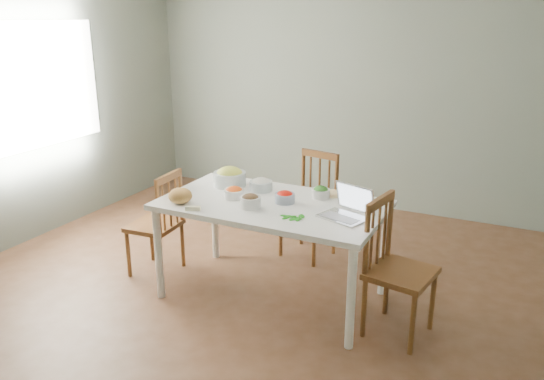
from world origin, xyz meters
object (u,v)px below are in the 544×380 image
at_px(chair_right, 401,270).
at_px(bowl_squash, 230,177).
at_px(chair_left, 154,223).
at_px(bread_boule, 180,196).
at_px(laptop, 343,204).
at_px(dining_table, 272,250).
at_px(chair_far, 308,206).

xyz_separation_m(chair_right, bowl_squash, (-1.54, 0.31, 0.38)).
xyz_separation_m(chair_left, bowl_squash, (0.59, 0.29, 0.41)).
xyz_separation_m(bread_boule, bowl_squash, (0.12, 0.54, 0.02)).
bearing_deg(laptop, chair_right, 17.19).
height_order(chair_right, bread_boule, chair_right).
relative_size(chair_left, laptop, 2.85).
xyz_separation_m(dining_table, bread_boule, (-0.62, -0.32, 0.46)).
relative_size(chair_far, bowl_squash, 3.57).
distance_m(chair_left, bowl_squash, 0.78).
bearing_deg(dining_table, chair_far, 92.73).
height_order(chair_left, laptop, laptop).
xyz_separation_m(dining_table, chair_left, (-1.10, -0.06, 0.06)).
bearing_deg(chair_far, laptop, -44.06).
xyz_separation_m(dining_table, chair_right, (1.03, -0.09, 0.10)).
height_order(chair_left, bread_boule, chair_left).
relative_size(chair_left, chair_right, 0.93).
xyz_separation_m(chair_left, chair_right, (2.13, -0.03, 0.03)).
distance_m(chair_far, bread_boule, 1.34).
distance_m(chair_far, bowl_squash, 0.86).
xyz_separation_m(chair_far, chair_left, (-1.06, -0.90, -0.03)).
bearing_deg(bowl_squash, dining_table, -24.03).
xyz_separation_m(dining_table, laptop, (0.59, -0.08, 0.51)).
relative_size(bread_boule, bowl_squash, 0.67).
relative_size(chair_far, bread_boule, 5.33).
distance_m(bread_boule, bowl_squash, 0.56).
xyz_separation_m(dining_table, chair_far, (-0.04, 0.83, 0.09)).
height_order(chair_far, bread_boule, chair_far).
height_order(chair_right, bowl_squash, chair_right).
height_order(bowl_squash, laptop, laptop).
bearing_deg(dining_table, chair_left, -176.61).
distance_m(dining_table, laptop, 0.79).
xyz_separation_m(chair_far, laptop, (0.63, -0.91, 0.42)).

